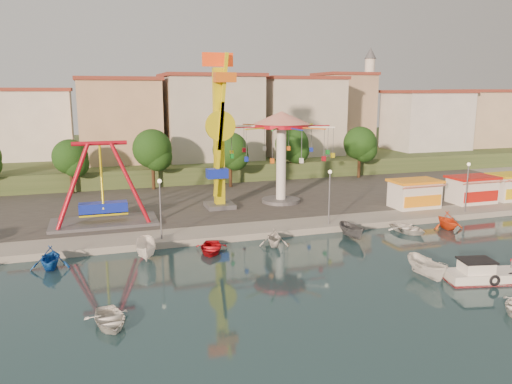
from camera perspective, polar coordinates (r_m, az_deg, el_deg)
name	(u,v)px	position (r m, az deg, el deg)	size (l,w,h in m)	color
ground	(307,290)	(34.54, 5.82, -11.05)	(200.00, 200.00, 0.00)	#122B33
quay_deck	(170,163)	(92.95, -9.79, 3.32)	(200.00, 100.00, 0.60)	#9E998E
asphalt_pad	(209,195)	(61.84, -5.44, -0.34)	(90.00, 28.00, 0.01)	#4C4944
hill_terrace	(166,153)	(97.70, -10.24, 4.40)	(200.00, 60.00, 3.00)	#384C26
pirate_ship_ride	(102,185)	(49.71, -17.19, 0.75)	(10.00, 5.00, 8.00)	#59595E
kamikaze_tower	(220,135)	(53.52, -4.16, 6.52)	(3.20, 3.10, 16.50)	#59595E
wave_swinger	(281,136)	(56.49, 2.92, 6.37)	(11.60, 11.60, 10.40)	#59595E
booth_left	(415,193)	(57.47, 17.66, -0.15)	(5.40, 3.78, 3.08)	white
booth_mid	(472,189)	(62.24, 23.44, 0.29)	(5.40, 3.78, 3.08)	white
booth_right	(512,186)	(66.19, 27.21, 0.59)	(5.40, 3.78, 3.08)	white
lamp_post_1	(161,211)	(43.60, -10.84, -2.13)	(0.14, 0.14, 5.00)	#59595E
lamp_post_2	(329,199)	(48.17, 8.37, -0.76)	(0.14, 0.14, 5.00)	#59595E
lamp_post_3	(467,189)	(57.02, 22.94, 0.35)	(0.14, 0.14, 5.00)	#59595E
tree_1	(70,157)	(65.90, -20.48, 3.77)	(4.35, 4.35, 6.80)	#382314
tree_2	(152,149)	(65.71, -11.78, 4.86)	(5.02, 5.02, 7.85)	#382314
tree_3	(230,150)	(66.18, -2.96, 4.82)	(4.68, 4.68, 7.32)	#382314
tree_4	(292,144)	(72.16, 4.13, 5.51)	(4.86, 4.86, 7.60)	#382314
tree_5	(360,143)	(74.91, 11.80, 5.48)	(4.83, 4.83, 7.54)	#382314
building_1	(35,132)	(81.13, -23.97, 6.32)	(12.33, 9.01, 8.63)	silver
building_2	(125,121)	(81.35, -14.70, 7.86)	(11.95, 9.28, 11.23)	tan
building_3	(216,127)	(80.32, -4.58, 7.43)	(12.59, 10.50, 9.20)	beige
building_4	(287,124)	(87.63, 3.56, 7.79)	(10.75, 9.23, 9.24)	beige
building_5	(360,117)	(91.65, 11.85, 8.35)	(12.77, 10.96, 11.21)	tan
building_6	(422,114)	(96.75, 18.46, 8.50)	(8.23, 8.98, 12.36)	silver
building_7	(457,121)	(108.04, 21.97, 7.55)	(11.59, 10.93, 8.76)	beige
minaret	(369,95)	(96.54, 12.75, 10.80)	(2.80, 2.80, 18.00)	silver
cabin_motorboat	(482,275)	(38.90, 24.42, -8.67)	(5.49, 3.01, 1.83)	white
rowboat_a	(110,319)	(30.60, -16.39, -13.80)	(2.56, 3.58, 0.74)	white
skiff	(427,268)	(38.09, 18.98, -8.23)	(1.49, 3.97, 1.53)	white
moored_boat_1	(50,257)	(40.98, -22.46, -6.93)	(2.88, 3.33, 1.76)	#144EAF
moored_boat_2	(146,249)	(40.98, -12.43, -6.42)	(1.55, 4.12, 1.59)	white
moored_boat_3	(211,248)	(41.88, -5.20, -6.39)	(2.67, 3.74, 0.77)	red
moored_boat_4	(274,237)	(43.28, 2.07, -5.22)	(2.54, 2.95, 1.55)	silver
moored_boat_5	(352,231)	(46.36, 10.92, -4.39)	(1.35, 3.60, 1.39)	#4F4F53
moored_boat_6	(408,229)	(49.57, 17.03, -4.02)	(2.72, 3.81, 0.79)	white
moored_boat_7	(448,220)	(52.07, 21.05, -3.02)	(2.84, 3.29, 1.73)	#F64715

